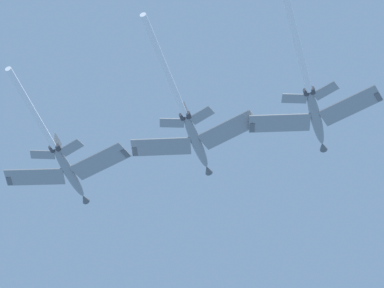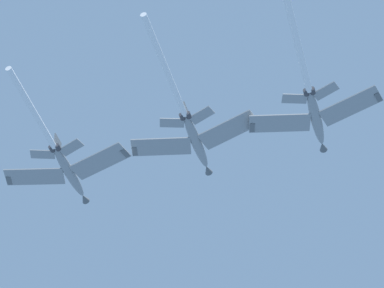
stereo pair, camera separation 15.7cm
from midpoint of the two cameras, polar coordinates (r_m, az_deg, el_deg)
The scene contains 3 objects.
jet_inner_left at distance 129.20m, azimuth -8.73°, elevation -1.01°, with size 26.10×19.67×8.48m.
jet_centre at distance 125.44m, azimuth -0.17°, elevation 1.33°, with size 28.39×21.28×8.72m.
jet_inner_right at distance 123.12m, azimuth 8.02°, elevation 3.11°, with size 28.35×21.14×9.75m.
Camera 1 is at (-47.79, 31.74, 1.95)m, focal length 79.34 mm.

